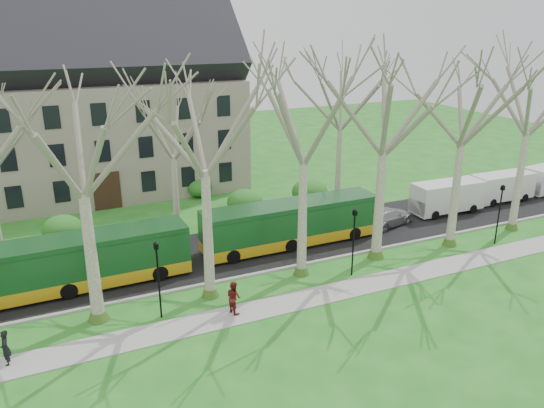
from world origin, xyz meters
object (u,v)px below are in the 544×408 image
(bus_follow, at_px, (291,223))
(van_a, at_px, (447,197))
(van_b, at_px, (502,187))
(sedan, at_px, (387,217))
(pedestrian_b, at_px, (234,297))
(pedestrian_a, at_px, (5,348))
(bus_lead, at_px, (76,262))

(bus_follow, bearing_deg, van_a, 2.02)
(bus_follow, relative_size, van_b, 2.27)
(bus_follow, xyz_separation_m, sedan, (8.35, 0.23, -0.89))
(van_b, distance_m, pedestrian_b, 29.03)
(pedestrian_a, bearing_deg, sedan, 108.68)
(van_a, height_order, pedestrian_b, van_a)
(bus_lead, bearing_deg, pedestrian_a, -120.90)
(van_a, relative_size, pedestrian_b, 3.26)
(van_b, bearing_deg, pedestrian_b, -162.33)
(sedan, height_order, van_a, van_a)
(sedan, xyz_separation_m, pedestrian_b, (-15.31, -7.26, 0.21))
(bus_lead, height_order, bus_follow, bus_lead)
(van_a, bearing_deg, bus_lead, -175.51)
(sedan, bearing_deg, pedestrian_a, 89.54)
(sedan, bearing_deg, pedestrian_b, 99.58)
(sedan, height_order, pedestrian_b, pedestrian_b)
(pedestrian_a, bearing_deg, van_b, 104.82)
(van_a, bearing_deg, sedan, -174.47)
(bus_follow, relative_size, van_a, 2.15)
(van_b, distance_m, pedestrian_a, 39.86)
(bus_lead, distance_m, sedan, 22.72)
(pedestrian_a, height_order, pedestrian_b, pedestrian_b)
(bus_lead, bearing_deg, van_b, 1.41)
(van_b, bearing_deg, bus_lead, -175.89)
(bus_follow, distance_m, van_b, 20.98)
(sedan, xyz_separation_m, van_a, (6.17, 0.35, 0.59))
(bus_follow, xyz_separation_m, van_a, (14.52, 0.58, -0.30))
(sedan, relative_size, van_b, 0.86)
(van_a, distance_m, van_b, 6.45)
(van_a, bearing_deg, van_b, 5.22)
(sedan, distance_m, van_b, 12.64)
(van_a, relative_size, van_b, 1.06)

